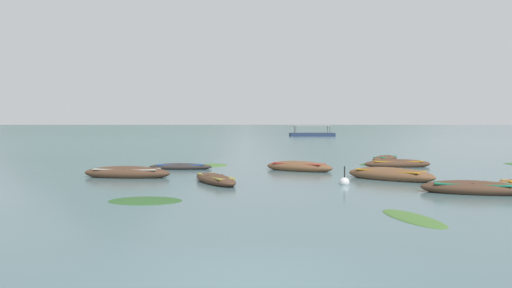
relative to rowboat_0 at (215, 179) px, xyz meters
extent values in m
plane|color=slate|center=(2.84, 1485.67, -0.17)|extent=(6000.00, 6000.00, 0.00)
cone|color=#4C5B56|center=(-859.92, 2377.74, 302.12)|extent=(1492.85, 1492.85, 604.59)
cone|color=#4C5B56|center=(203.49, 2307.42, 134.62)|extent=(1138.31, 1138.31, 269.59)
ellipsoid|color=#4C3323|center=(0.00, 0.00, -0.01)|extent=(3.05, 4.14, 0.55)
cube|color=olive|center=(0.00, 0.00, 0.16)|extent=(2.19, 2.98, 0.05)
cube|color=#4C3323|center=(0.00, 0.00, 0.21)|extent=(0.71, 0.46, 0.04)
ellipsoid|color=#4C3323|center=(10.57, 14.50, -0.01)|extent=(2.89, 3.41, 0.54)
cube|color=#197A56|center=(10.57, 14.50, 0.15)|extent=(2.08, 2.45, 0.05)
cube|color=#4C3323|center=(10.57, 14.50, 0.20)|extent=(0.64, 0.49, 0.04)
ellipsoid|color=#2D2826|center=(-3.17, 6.87, -0.03)|extent=(3.89, 1.18, 0.46)
cube|color=#28519E|center=(-3.17, 6.87, 0.10)|extent=(2.80, 0.85, 0.05)
cube|color=#2D2826|center=(-3.17, 6.87, 0.15)|extent=(0.12, 0.66, 0.04)
ellipsoid|color=brown|center=(4.03, 6.37, 0.05)|extent=(4.40, 3.15, 0.72)
cube|color=#B22D28|center=(4.03, 6.37, 0.26)|extent=(3.17, 2.26, 0.05)
cube|color=brown|center=(4.03, 6.37, 0.31)|extent=(0.50, 0.90, 0.04)
ellipsoid|color=#4C3323|center=(10.73, -2.74, 0.02)|extent=(4.10, 2.21, 0.65)
cube|color=#197A56|center=(10.73, -2.74, 0.22)|extent=(2.95, 1.59, 0.05)
cube|color=#4C3323|center=(10.73, -2.74, 0.27)|extent=(0.29, 0.87, 0.04)
ellipsoid|color=#4C3323|center=(-4.93, 2.15, 0.05)|extent=(4.64, 1.63, 0.73)
cube|color=#B7B2A3|center=(-4.93, 2.15, 0.27)|extent=(3.34, 1.17, 0.05)
cube|color=#4C3323|center=(-4.93, 2.15, 0.32)|extent=(0.13, 0.95, 0.04)
ellipsoid|color=#4C3323|center=(10.38, 9.33, 0.02)|extent=(4.38, 1.53, 0.63)
cube|color=orange|center=(10.38, 9.33, 0.21)|extent=(3.16, 1.10, 0.05)
cube|color=#4C3323|center=(10.38, 9.33, 0.26)|extent=(0.16, 0.73, 0.04)
ellipsoid|color=brown|center=(8.47, 2.00, 0.06)|extent=(4.55, 3.89, 0.76)
cube|color=orange|center=(8.47, 2.00, 0.29)|extent=(3.28, 2.80, 0.05)
cube|color=brown|center=(8.47, 2.00, 0.34)|extent=(0.66, 0.87, 0.04)
cube|color=navy|center=(8.31, 85.85, 0.10)|extent=(9.96, 4.83, 0.90)
cylinder|color=#4C4742|center=(11.82, 87.69, 1.22)|extent=(0.10, 0.10, 1.80)
cylinder|color=#4C4742|center=(12.09, 84.69, 1.22)|extent=(0.10, 0.10, 1.80)
cylinder|color=#4C4742|center=(4.53, 87.01, 1.22)|extent=(0.10, 0.10, 1.80)
cylinder|color=#4C4742|center=(4.80, 84.02, 1.22)|extent=(0.10, 0.10, 1.80)
cube|color=#9E998E|center=(8.31, 85.85, 2.12)|extent=(8.37, 4.05, 0.12)
sphere|color=silver|center=(5.99, -0.09, -0.08)|extent=(0.46, 0.46, 0.46)
cylinder|color=black|center=(5.99, -0.09, 0.29)|extent=(0.06, 0.06, 0.73)
ellipsoid|color=#2D5628|center=(-1.71, -5.52, -0.17)|extent=(2.67, 1.96, 0.14)
ellipsoid|color=#2D5628|center=(-4.87, 4.23, -0.17)|extent=(2.73, 2.71, 0.14)
ellipsoid|color=#477033|center=(-1.76, 9.66, -0.17)|extent=(2.42, 3.02, 0.14)
ellipsoid|color=#477033|center=(7.10, -8.25, -0.17)|extent=(1.93, 3.29, 0.14)
ellipsoid|color=#2D5628|center=(9.62, 10.87, -0.17)|extent=(3.33, 3.14, 0.14)
camera|label=1|loc=(3.48, -23.05, 2.62)|focal=34.98mm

